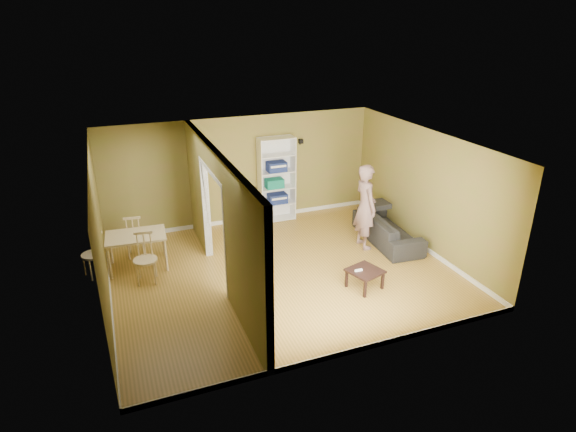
{
  "coord_description": "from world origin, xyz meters",
  "views": [
    {
      "loc": [
        -2.94,
        -7.9,
        4.75
      ],
      "look_at": [
        0.2,
        0.2,
        1.1
      ],
      "focal_mm": 30.0,
      "sensor_mm": 36.0,
      "label": 1
    }
  ],
  "objects_px": {
    "coffee_table": "(365,273)",
    "person": "(366,199)",
    "chair_left": "(93,253)",
    "dining_table": "(136,238)",
    "bookshelf": "(276,179)",
    "chair_near": "(145,259)",
    "chair_far": "(135,235)",
    "sofa": "(388,225)"
  },
  "relations": [
    {
      "from": "sofa",
      "to": "chair_left",
      "type": "xyz_separation_m",
      "value": [
        -6.17,
        0.73,
        0.09
      ]
    },
    {
      "from": "dining_table",
      "to": "chair_far",
      "type": "relative_size",
      "value": 1.2
    },
    {
      "from": "bookshelf",
      "to": "person",
      "type": "bearing_deg",
      "value": -59.65
    },
    {
      "from": "chair_left",
      "to": "chair_far",
      "type": "bearing_deg",
      "value": 102.79
    },
    {
      "from": "chair_left",
      "to": "sofa",
      "type": "bearing_deg",
      "value": 60.47
    },
    {
      "from": "sofa",
      "to": "bookshelf",
      "type": "height_order",
      "value": "bookshelf"
    },
    {
      "from": "bookshelf",
      "to": "chair_far",
      "type": "height_order",
      "value": "bookshelf"
    },
    {
      "from": "person",
      "to": "chair_left",
      "type": "height_order",
      "value": "person"
    },
    {
      "from": "dining_table",
      "to": "chair_left",
      "type": "distance_m",
      "value": 0.84
    },
    {
      "from": "dining_table",
      "to": "chair_near",
      "type": "distance_m",
      "value": 0.68
    },
    {
      "from": "person",
      "to": "chair_near",
      "type": "height_order",
      "value": "person"
    },
    {
      "from": "coffee_table",
      "to": "chair_near",
      "type": "xyz_separation_m",
      "value": [
        -3.77,
        1.71,
        0.17
      ]
    },
    {
      "from": "sofa",
      "to": "dining_table",
      "type": "bearing_deg",
      "value": 86.02
    },
    {
      "from": "coffee_table",
      "to": "chair_left",
      "type": "xyz_separation_m",
      "value": [
        -4.69,
        2.32,
        0.16
      ]
    },
    {
      "from": "person",
      "to": "dining_table",
      "type": "bearing_deg",
      "value": 82.07
    },
    {
      "from": "chair_near",
      "to": "chair_far",
      "type": "relative_size",
      "value": 1.02
    },
    {
      "from": "person",
      "to": "coffee_table",
      "type": "distance_m",
      "value": 1.96
    },
    {
      "from": "sofa",
      "to": "chair_left",
      "type": "height_order",
      "value": "chair_left"
    },
    {
      "from": "chair_far",
      "to": "chair_near",
      "type": "bearing_deg",
      "value": 101.89
    },
    {
      "from": "person",
      "to": "chair_left",
      "type": "distance_m",
      "value": 5.63
    },
    {
      "from": "bookshelf",
      "to": "dining_table",
      "type": "height_order",
      "value": "bookshelf"
    },
    {
      "from": "sofa",
      "to": "chair_left",
      "type": "distance_m",
      "value": 6.21
    },
    {
      "from": "person",
      "to": "chair_far",
      "type": "relative_size",
      "value": 2.29
    },
    {
      "from": "bookshelf",
      "to": "chair_far",
      "type": "relative_size",
      "value": 2.17
    },
    {
      "from": "sofa",
      "to": "dining_table",
      "type": "relative_size",
      "value": 1.8
    },
    {
      "from": "sofa",
      "to": "chair_left",
      "type": "bearing_deg",
      "value": 87.55
    },
    {
      "from": "chair_left",
      "to": "chair_far",
      "type": "distance_m",
      "value": 1.02
    },
    {
      "from": "dining_table",
      "to": "chair_far",
      "type": "xyz_separation_m",
      "value": [
        0.0,
        0.55,
        -0.16
      ]
    },
    {
      "from": "coffee_table",
      "to": "chair_left",
      "type": "bearing_deg",
      "value": 153.71
    },
    {
      "from": "coffee_table",
      "to": "person",
      "type": "bearing_deg",
      "value": 61.38
    },
    {
      "from": "person",
      "to": "chair_left",
      "type": "bearing_deg",
      "value": 83.95
    },
    {
      "from": "person",
      "to": "chair_far",
      "type": "height_order",
      "value": "person"
    },
    {
      "from": "chair_left",
      "to": "chair_near",
      "type": "relative_size",
      "value": 0.98
    },
    {
      "from": "bookshelf",
      "to": "coffee_table",
      "type": "height_order",
      "value": "bookshelf"
    },
    {
      "from": "bookshelf",
      "to": "chair_left",
      "type": "bearing_deg",
      "value": -161.69
    },
    {
      "from": "coffee_table",
      "to": "bookshelf",
      "type": "bearing_deg",
      "value": 96.21
    },
    {
      "from": "chair_left",
      "to": "dining_table",
      "type": "bearing_deg",
      "value": 70.55
    },
    {
      "from": "person",
      "to": "chair_left",
      "type": "relative_size",
      "value": 2.28
    },
    {
      "from": "bookshelf",
      "to": "coffee_table",
      "type": "xyz_separation_m",
      "value": [
        0.41,
        -3.73,
        -0.72
      ]
    },
    {
      "from": "person",
      "to": "bookshelf",
      "type": "bearing_deg",
      "value": 31.93
    },
    {
      "from": "bookshelf",
      "to": "coffee_table",
      "type": "relative_size",
      "value": 3.69
    },
    {
      "from": "coffee_table",
      "to": "chair_far",
      "type": "relative_size",
      "value": 0.59
    }
  ]
}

